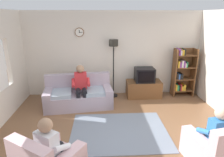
{
  "coord_description": "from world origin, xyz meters",
  "views": [
    {
      "loc": [
        -0.39,
        -3.77,
        2.57
      ],
      "look_at": [
        -0.13,
        0.98,
        1.05
      ],
      "focal_mm": 32.04,
      "sensor_mm": 36.0,
      "label": 1
    }
  ],
  "objects_px": {
    "armchair_near_bookshelf": "(215,150)",
    "person_on_couch": "(81,85)",
    "couch": "(79,96)",
    "person_in_right_armchair": "(214,132)",
    "bookshelf": "(182,72)",
    "tv": "(144,75)",
    "tv_stand": "(144,89)",
    "person_in_left_armchair": "(52,145)",
    "floor_lamp": "(114,53)"
  },
  "relations": [
    {
      "from": "tv",
      "to": "armchair_near_bookshelf",
      "type": "distance_m",
      "value": 3.22
    },
    {
      "from": "armchair_near_bookshelf",
      "to": "tv",
      "type": "bearing_deg",
      "value": 101.14
    },
    {
      "from": "bookshelf",
      "to": "person_in_right_armchair",
      "type": "height_order",
      "value": "bookshelf"
    },
    {
      "from": "person_in_left_armchair",
      "to": "person_in_right_armchair",
      "type": "distance_m",
      "value": 2.77
    },
    {
      "from": "bookshelf",
      "to": "floor_lamp",
      "type": "relative_size",
      "value": 0.85
    },
    {
      "from": "tv_stand",
      "to": "floor_lamp",
      "type": "bearing_deg",
      "value": 174.19
    },
    {
      "from": "tv_stand",
      "to": "person_in_left_armchair",
      "type": "xyz_separation_m",
      "value": [
        -2.16,
        -3.3,
        0.34
      ]
    },
    {
      "from": "person_in_right_armchair",
      "to": "tv",
      "type": "bearing_deg",
      "value": 101.14
    },
    {
      "from": "tv_stand",
      "to": "armchair_near_bookshelf",
      "type": "relative_size",
      "value": 1.08
    },
    {
      "from": "floor_lamp",
      "to": "person_in_right_armchair",
      "type": "bearing_deg",
      "value": -63.59
    },
    {
      "from": "tv",
      "to": "couch",
      "type": "bearing_deg",
      "value": -164.52
    },
    {
      "from": "tv_stand",
      "to": "armchair_near_bookshelf",
      "type": "xyz_separation_m",
      "value": [
        0.62,
        -3.15,
        0.03
      ]
    },
    {
      "from": "couch",
      "to": "person_on_couch",
      "type": "distance_m",
      "value": 0.41
    },
    {
      "from": "armchair_near_bookshelf",
      "to": "person_on_couch",
      "type": "relative_size",
      "value": 0.82
    },
    {
      "from": "bookshelf",
      "to": "person_in_right_armchair",
      "type": "bearing_deg",
      "value": -101.76
    },
    {
      "from": "person_on_couch",
      "to": "person_in_left_armchair",
      "type": "distance_m",
      "value": 2.62
    },
    {
      "from": "person_in_left_armchair",
      "to": "bookshelf",
      "type": "bearing_deg",
      "value": 44.64
    },
    {
      "from": "bookshelf",
      "to": "tv",
      "type": "bearing_deg",
      "value": -175.75
    },
    {
      "from": "armchair_near_bookshelf",
      "to": "person_in_left_armchair",
      "type": "relative_size",
      "value": 0.91
    },
    {
      "from": "couch",
      "to": "armchair_near_bookshelf",
      "type": "bearing_deg",
      "value": -44.02
    },
    {
      "from": "tv_stand",
      "to": "person_in_right_armchair",
      "type": "bearing_deg",
      "value": -78.95
    },
    {
      "from": "armchair_near_bookshelf",
      "to": "floor_lamp",
      "type": "bearing_deg",
      "value": 116.04
    },
    {
      "from": "tv",
      "to": "bookshelf",
      "type": "height_order",
      "value": "bookshelf"
    },
    {
      "from": "tv_stand",
      "to": "tv",
      "type": "xyz_separation_m",
      "value": [
        -0.0,
        -0.02,
        0.48
      ]
    },
    {
      "from": "tv",
      "to": "armchair_near_bookshelf",
      "type": "bearing_deg",
      "value": -78.86
    },
    {
      "from": "tv",
      "to": "person_in_left_armchair",
      "type": "relative_size",
      "value": 0.54
    },
    {
      "from": "armchair_near_bookshelf",
      "to": "bookshelf",
      "type": "bearing_deg",
      "value": 78.84
    },
    {
      "from": "couch",
      "to": "tv_stand",
      "type": "bearing_deg",
      "value": 16.12
    },
    {
      "from": "tv_stand",
      "to": "person_in_right_armchair",
      "type": "relative_size",
      "value": 0.98
    },
    {
      "from": "couch",
      "to": "person_on_couch",
      "type": "bearing_deg",
      "value": -49.48
    },
    {
      "from": "bookshelf",
      "to": "floor_lamp",
      "type": "xyz_separation_m",
      "value": [
        -2.23,
        0.03,
        0.66
      ]
    },
    {
      "from": "couch",
      "to": "person_in_left_armchair",
      "type": "relative_size",
      "value": 1.78
    },
    {
      "from": "person_in_right_armchair",
      "to": "bookshelf",
      "type": "bearing_deg",
      "value": 78.24
    },
    {
      "from": "couch",
      "to": "tv",
      "type": "xyz_separation_m",
      "value": [
        2.04,
        0.56,
        0.44
      ]
    },
    {
      "from": "bookshelf",
      "to": "person_in_left_armchair",
      "type": "distance_m",
      "value": 4.8
    },
    {
      "from": "person_on_couch",
      "to": "person_in_left_armchair",
      "type": "relative_size",
      "value": 1.11
    },
    {
      "from": "person_on_couch",
      "to": "person_in_right_armchair",
      "type": "relative_size",
      "value": 1.11
    },
    {
      "from": "couch",
      "to": "bookshelf",
      "type": "xyz_separation_m",
      "value": [
        3.29,
        0.66,
        0.48
      ]
    },
    {
      "from": "couch",
      "to": "person_in_right_armchair",
      "type": "height_order",
      "value": "person_in_right_armchair"
    },
    {
      "from": "tv",
      "to": "person_on_couch",
      "type": "height_order",
      "value": "person_on_couch"
    },
    {
      "from": "bookshelf",
      "to": "person_in_left_armchair",
      "type": "relative_size",
      "value": 1.4
    },
    {
      "from": "armchair_near_bookshelf",
      "to": "person_on_couch",
      "type": "height_order",
      "value": "person_on_couch"
    },
    {
      "from": "couch",
      "to": "tv_stand",
      "type": "relative_size",
      "value": 1.81
    },
    {
      "from": "couch",
      "to": "tv",
      "type": "distance_m",
      "value": 2.16
    },
    {
      "from": "floor_lamp",
      "to": "person_in_left_armchair",
      "type": "xyz_separation_m",
      "value": [
        -1.19,
        -3.4,
        -0.85
      ]
    },
    {
      "from": "couch",
      "to": "bookshelf",
      "type": "height_order",
      "value": "bookshelf"
    },
    {
      "from": "person_in_right_armchair",
      "to": "armchair_near_bookshelf",
      "type": "bearing_deg",
      "value": -78.94
    },
    {
      "from": "tv",
      "to": "bookshelf",
      "type": "distance_m",
      "value": 1.26
    },
    {
      "from": "tv_stand",
      "to": "bookshelf",
      "type": "distance_m",
      "value": 1.36
    },
    {
      "from": "person_on_couch",
      "to": "person_in_right_armchair",
      "type": "bearing_deg",
      "value": -42.95
    }
  ]
}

